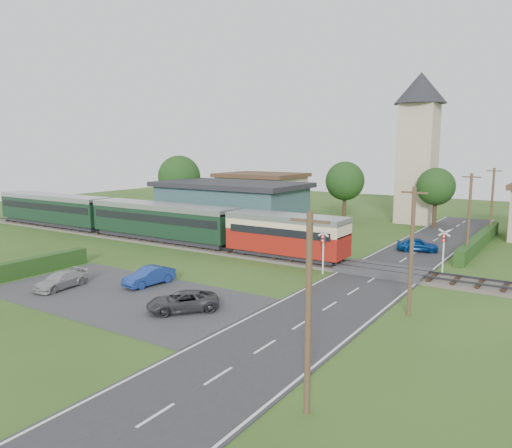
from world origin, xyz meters
The scene contains 30 objects.
ground centered at (0.00, 0.00, 0.00)m, with size 120.00×120.00×0.00m, color #2D4C19.
railway_track centered at (0.00, 2.00, 0.11)m, with size 76.00×3.20×0.49m.
road centered at (10.00, 0.00, 0.03)m, with size 6.00×70.00×0.05m, color #28282B.
car_park centered at (-1.50, -12.00, 0.04)m, with size 17.00×9.00×0.08m, color #333335.
crossing_deck centered at (10.00, 2.00, 0.23)m, with size 6.20×3.40×0.45m, color #333335.
platform centered at (-10.00, 5.20, 0.23)m, with size 30.00×3.00×0.45m, color gray.
equipment_hut centered at (-18.00, 5.20, 1.75)m, with size 2.30×2.30×2.55m.
station_building centered at (-10.00, 10.99, 2.69)m, with size 16.00×9.00×5.30m.
train centered at (-14.78, 2.00, 2.18)m, with size 43.20×2.90×3.40m.
church_tower centered at (5.00, 28.00, 10.23)m, with size 6.00×6.00×17.60m.
house_west centered at (-15.00, 25.00, 2.79)m, with size 10.80×8.80×5.50m.
hedge_carpark centered at (-11.00, -12.00, 0.60)m, with size 0.80×9.00×1.20m, color #193814.
hedge_roadside centered at (14.20, 16.00, 0.60)m, with size 0.80×18.00×1.20m, color #193814.
hedge_station centered at (-10.00, 15.50, 0.65)m, with size 22.00×0.80×1.30m, color #193814.
tree_a centered at (-20.00, 14.00, 5.38)m, with size 5.20×5.20×8.00m.
tree_b centered at (-2.00, 23.00, 5.02)m, with size 4.60×4.60×7.34m.
tree_c centered at (8.00, 25.00, 4.65)m, with size 4.20×4.20×6.78m.
utility_pole_a centered at (14.20, -18.00, 3.63)m, with size 1.40×0.22×7.00m.
utility_pole_b centered at (14.20, -6.00, 3.63)m, with size 1.40×0.22×7.00m.
utility_pole_c centered at (14.20, 10.00, 3.63)m, with size 1.40×0.22×7.00m.
utility_pole_d centered at (14.20, 22.00, 3.63)m, with size 1.40×0.22×7.00m.
crossing_signal_near centered at (6.40, -0.41, 2.14)m, with size 0.84×0.28×3.28m.
crossing_signal_far centered at (13.60, 4.39, 2.14)m, with size 0.84×0.28×3.28m.
streetlamp_west centered at (-22.00, 20.00, 3.04)m, with size 0.30×0.30×5.15m.
car_on_road centered at (10.01, 10.99, 0.65)m, with size 1.41×3.50×1.19m, color navy.
car_park_blue centered at (-1.79, -9.51, 0.67)m, with size 1.25×3.58×1.18m, color navy.
car_park_silver centered at (-5.99, -13.18, 0.61)m, with size 1.49×3.66×1.06m, color #A4A4A4.
car_park_dark centered at (3.58, -12.32, 0.63)m, with size 1.81×3.93×1.09m, color #333337.
pedestrian_near centered at (-1.22, 5.52, 1.44)m, with size 0.72×0.47×1.98m, color gray.
pedestrian_far centered at (-16.29, 4.77, 1.34)m, with size 0.86×0.67×1.78m, color gray.
Camera 1 is at (21.45, -32.33, 9.09)m, focal length 35.00 mm.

